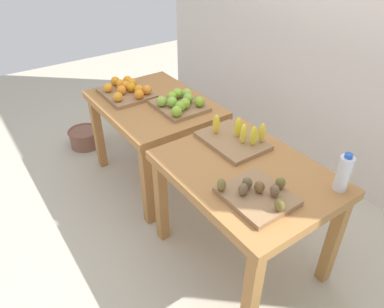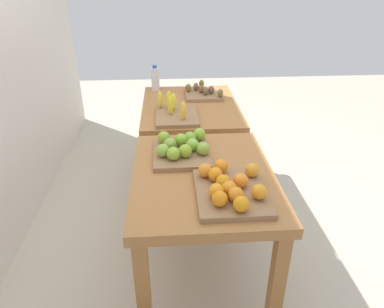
{
  "view_description": "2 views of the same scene",
  "coord_description": "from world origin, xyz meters",
  "px_view_note": "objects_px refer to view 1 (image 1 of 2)",
  "views": [
    {
      "loc": [
        1.77,
        -1.24,
        2.03
      ],
      "look_at": [
        0.04,
        -0.03,
        0.59
      ],
      "focal_mm": 33.49,
      "sensor_mm": 36.0,
      "label": 1
    },
    {
      "loc": [
        -2.28,
        0.18,
        1.8
      ],
      "look_at": [
        0.07,
        0.02,
        0.55
      ],
      "focal_mm": 33.33,
      "sensor_mm": 36.0,
      "label": 2
    }
  ],
  "objects_px": {
    "apple_bin": "(180,103)",
    "display_table_right": "(245,184)",
    "display_table_left": "(154,114)",
    "wicker_basket": "(85,137)",
    "orange_bin": "(127,90)",
    "kiwi_bin": "(257,194)",
    "water_bottle": "(344,173)",
    "cardboard_produce_box": "(142,118)",
    "banana_crate": "(235,138)"
  },
  "relations": [
    {
      "from": "wicker_basket",
      "to": "display_table_left",
      "type": "bearing_deg",
      "value": 21.57
    },
    {
      "from": "water_bottle",
      "to": "apple_bin",
      "type": "bearing_deg",
      "value": -171.91
    },
    {
      "from": "display_table_right",
      "to": "orange_bin",
      "type": "relative_size",
      "value": 2.27
    },
    {
      "from": "display_table_left",
      "to": "apple_bin",
      "type": "xyz_separation_m",
      "value": [
        0.23,
        0.11,
        0.16
      ]
    },
    {
      "from": "orange_bin",
      "to": "apple_bin",
      "type": "height_order",
      "value": "apple_bin"
    },
    {
      "from": "display_table_left",
      "to": "wicker_basket",
      "type": "bearing_deg",
      "value": -158.43
    },
    {
      "from": "apple_bin",
      "to": "orange_bin",
      "type": "bearing_deg",
      "value": -153.74
    },
    {
      "from": "kiwi_bin",
      "to": "water_bottle",
      "type": "bearing_deg",
      "value": 64.88
    },
    {
      "from": "kiwi_bin",
      "to": "water_bottle",
      "type": "distance_m",
      "value": 0.48
    },
    {
      "from": "banana_crate",
      "to": "display_table_left",
      "type": "bearing_deg",
      "value": -171.24
    },
    {
      "from": "orange_bin",
      "to": "wicker_basket",
      "type": "xyz_separation_m",
      "value": [
        -0.65,
        -0.23,
        -0.7
      ]
    },
    {
      "from": "kiwi_bin",
      "to": "banana_crate",
      "type": "bearing_deg",
      "value": 151.66
    },
    {
      "from": "water_bottle",
      "to": "wicker_basket",
      "type": "bearing_deg",
      "value": -165.08
    },
    {
      "from": "banana_crate",
      "to": "cardboard_produce_box",
      "type": "xyz_separation_m",
      "value": [
        -1.7,
        0.17,
        -0.66
      ]
    },
    {
      "from": "apple_bin",
      "to": "wicker_basket",
      "type": "relative_size",
      "value": 1.25
    },
    {
      "from": "display_table_left",
      "to": "apple_bin",
      "type": "bearing_deg",
      "value": 26.03
    },
    {
      "from": "display_table_left",
      "to": "display_table_right",
      "type": "xyz_separation_m",
      "value": [
        1.12,
        0.0,
        0.0
      ]
    },
    {
      "from": "display_table_left",
      "to": "display_table_right",
      "type": "distance_m",
      "value": 1.12
    },
    {
      "from": "banana_crate",
      "to": "wicker_basket",
      "type": "xyz_separation_m",
      "value": [
        -1.74,
        -0.48,
        -0.7
      ]
    },
    {
      "from": "wicker_basket",
      "to": "cardboard_produce_box",
      "type": "xyz_separation_m",
      "value": [
        0.04,
        0.65,
        0.04
      ]
    },
    {
      "from": "apple_bin",
      "to": "display_table_right",
      "type": "bearing_deg",
      "value": -7.0
    },
    {
      "from": "display_table_right",
      "to": "apple_bin",
      "type": "height_order",
      "value": "apple_bin"
    },
    {
      "from": "display_table_right",
      "to": "kiwi_bin",
      "type": "height_order",
      "value": "kiwi_bin"
    },
    {
      "from": "display_table_left",
      "to": "banana_crate",
      "type": "xyz_separation_m",
      "value": [
        0.85,
        0.13,
        0.15
      ]
    },
    {
      "from": "water_bottle",
      "to": "cardboard_produce_box",
      "type": "height_order",
      "value": "water_bottle"
    },
    {
      "from": "orange_bin",
      "to": "wicker_basket",
      "type": "bearing_deg",
      "value": -160.26
    },
    {
      "from": "display_table_right",
      "to": "water_bottle",
      "type": "height_order",
      "value": "water_bottle"
    },
    {
      "from": "cardboard_produce_box",
      "to": "display_table_left",
      "type": "bearing_deg",
      "value": -19.5
    },
    {
      "from": "wicker_basket",
      "to": "cardboard_produce_box",
      "type": "height_order",
      "value": "cardboard_produce_box"
    },
    {
      "from": "display_table_left",
      "to": "kiwi_bin",
      "type": "xyz_separation_m",
      "value": [
        1.34,
        -0.13,
        0.14
      ]
    },
    {
      "from": "apple_bin",
      "to": "cardboard_produce_box",
      "type": "relative_size",
      "value": 1.0
    },
    {
      "from": "display_table_left",
      "to": "display_table_right",
      "type": "height_order",
      "value": "same"
    },
    {
      "from": "orange_bin",
      "to": "banana_crate",
      "type": "relative_size",
      "value": 1.04
    },
    {
      "from": "orange_bin",
      "to": "apple_bin",
      "type": "relative_size",
      "value": 1.14
    },
    {
      "from": "display_table_right",
      "to": "water_bottle",
      "type": "xyz_separation_m",
      "value": [
        0.42,
        0.3,
        0.22
      ]
    },
    {
      "from": "water_bottle",
      "to": "display_table_right",
      "type": "bearing_deg",
      "value": -144.89
    },
    {
      "from": "banana_crate",
      "to": "water_bottle",
      "type": "bearing_deg",
      "value": 13.51
    },
    {
      "from": "orange_bin",
      "to": "water_bottle",
      "type": "xyz_separation_m",
      "value": [
        1.77,
        0.41,
        0.07
      ]
    },
    {
      "from": "display_table_left",
      "to": "orange_bin",
      "type": "relative_size",
      "value": 2.27
    },
    {
      "from": "display_table_right",
      "to": "orange_bin",
      "type": "xyz_separation_m",
      "value": [
        -1.35,
        -0.12,
        0.15
      ]
    },
    {
      "from": "banana_crate",
      "to": "wicker_basket",
      "type": "relative_size",
      "value": 1.37
    },
    {
      "from": "orange_bin",
      "to": "banana_crate",
      "type": "height_order",
      "value": "banana_crate"
    },
    {
      "from": "apple_bin",
      "to": "cardboard_produce_box",
      "type": "bearing_deg",
      "value": 169.94
    },
    {
      "from": "display_table_left",
      "to": "water_bottle",
      "type": "bearing_deg",
      "value": 10.9
    },
    {
      "from": "apple_bin",
      "to": "water_bottle",
      "type": "xyz_separation_m",
      "value": [
        1.32,
        0.19,
        0.06
      ]
    },
    {
      "from": "display_table_left",
      "to": "orange_bin",
      "type": "distance_m",
      "value": 0.3
    },
    {
      "from": "display_table_left",
      "to": "cardboard_produce_box",
      "type": "bearing_deg",
      "value": 160.5
    },
    {
      "from": "display_table_left",
      "to": "apple_bin",
      "type": "distance_m",
      "value": 0.3
    },
    {
      "from": "apple_bin",
      "to": "cardboard_produce_box",
      "type": "distance_m",
      "value": 1.28
    },
    {
      "from": "display_table_left",
      "to": "kiwi_bin",
      "type": "relative_size",
      "value": 2.86
    }
  ]
}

